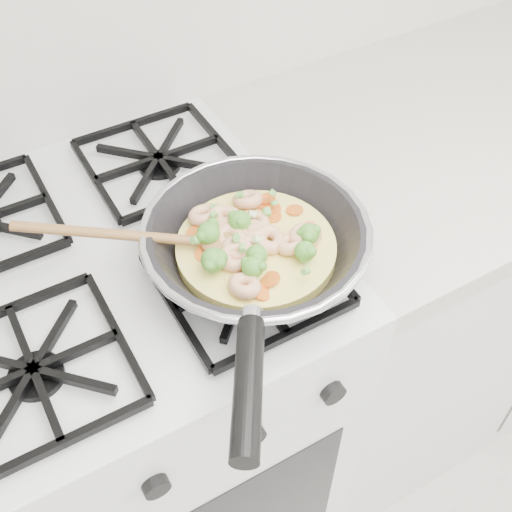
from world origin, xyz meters
TOP-DOWN VIEW (x-y plane):
  - stove at (0.00, 1.70)m, footprint 0.60×0.60m
  - counter_right at (0.80, 1.70)m, footprint 1.00×0.60m
  - skillet at (0.17, 1.57)m, footprint 0.45×0.45m

SIDE VIEW (x-z plane):
  - counter_right at x=0.80m, z-range 0.00..0.90m
  - stove at x=0.00m, z-range 0.00..0.92m
  - skillet at x=0.17m, z-range 0.91..1.01m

